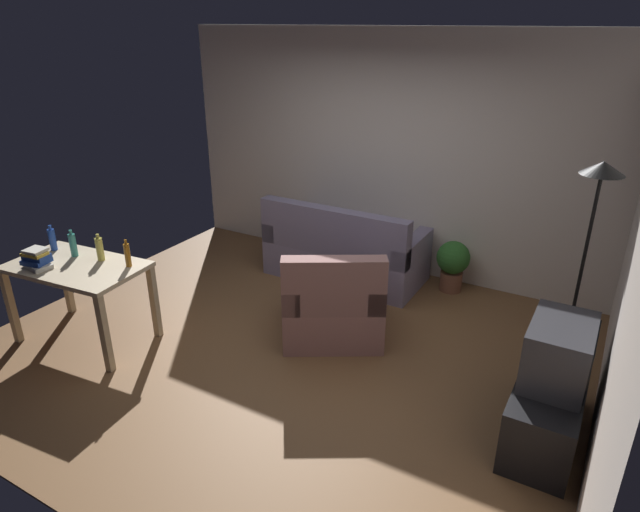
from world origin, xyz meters
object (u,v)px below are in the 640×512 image
object	(u,v)px
tv	(559,353)
bottle_blue	(52,239)
desk	(78,276)
book_stack	(37,259)
couch	(344,253)
bottle_tall	(73,245)
armchair	(333,305)
bottle_squat	(100,249)
bottle_amber	(127,255)
torchiere_lamp	(594,213)
tv_stand	(547,408)
potted_plant	(453,263)

from	to	relation	value
tv	bottle_blue	world-z (taller)	bottle_blue
desk	book_stack	size ratio (longest dim) A/B	4.61
couch	bottle_tall	world-z (taller)	bottle_tall
armchair	bottle_squat	world-z (taller)	bottle_squat
bottle_tall	bottle_amber	size ratio (longest dim) A/B	1.01
couch	tv	size ratio (longest dim) A/B	2.93
torchiere_lamp	book_stack	world-z (taller)	torchiere_lamp
tv_stand	couch	bearing A→B (deg)	56.90
tv_stand	bottle_squat	bearing A→B (deg)	98.43
tv	bottle_squat	world-z (taller)	bottle_squat
tv_stand	tv	size ratio (longest dim) A/B	1.83
potted_plant	bottle_blue	size ratio (longest dim) A/B	2.32
desk	bottle_tall	xyz separation A→B (m)	(-0.17, 0.13, 0.22)
tv_stand	potted_plant	xyz separation A→B (m)	(-1.29, 1.92, 0.09)
bottle_tall	bottle_squat	distance (m)	0.29
potted_plant	torchiere_lamp	bearing A→B (deg)	-37.20
armchair	tv	bearing A→B (deg)	137.15
book_stack	bottle_blue	bearing A→B (deg)	124.45
desk	armchair	bearing A→B (deg)	25.75
torchiere_lamp	tv	bearing A→B (deg)	-89.78
tv_stand	bottle_amber	size ratio (longest dim) A/B	4.39
tv_stand	bottle_tall	world-z (taller)	bottle_tall
bottle_tall	book_stack	distance (m)	0.33
bottle_squat	tv	bearing A→B (deg)	8.42
bottle_amber	armchair	bearing A→B (deg)	32.46
armchair	torchiere_lamp	bearing A→B (deg)	163.96
tv_stand	bottle_amber	bearing A→B (deg)	98.72
desk	armchair	xyz separation A→B (m)	(1.96, 1.18, -0.33)
bottle_blue	book_stack	world-z (taller)	bottle_blue
tv	potted_plant	size ratio (longest dim) A/B	1.05
bottle_tall	bottle_amber	world-z (taller)	bottle_tall
tv	book_stack	bearing A→B (deg)	102.75
bottle_squat	bottle_blue	bearing A→B (deg)	-174.37
torchiere_lamp	book_stack	xyz separation A→B (m)	(-4.17, -1.88, -0.58)
bottle_tall	book_stack	world-z (taller)	bottle_tall
book_stack	desk	bearing A→B (deg)	39.36
bottle_squat	armchair	bearing A→B (deg)	28.44
tv_stand	bottle_amber	distance (m)	3.59
potted_plant	book_stack	distance (m)	4.09
tv	torchiere_lamp	size ratio (longest dim) A/B	0.33
armchair	bottle_squat	bearing A→B (deg)	-2.04
book_stack	potted_plant	bearing A→B (deg)	44.80
tv	desk	world-z (taller)	tv
desk	bottle_tall	distance (m)	0.31
potted_plant	bottle_tall	distance (m)	3.82
tv_stand	desk	distance (m)	4.02
couch	book_stack	bearing A→B (deg)	56.18
tv_stand	bottle_squat	distance (m)	3.90
potted_plant	couch	bearing A→B (deg)	-165.09
bottle_squat	tv_stand	bearing A→B (deg)	8.43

